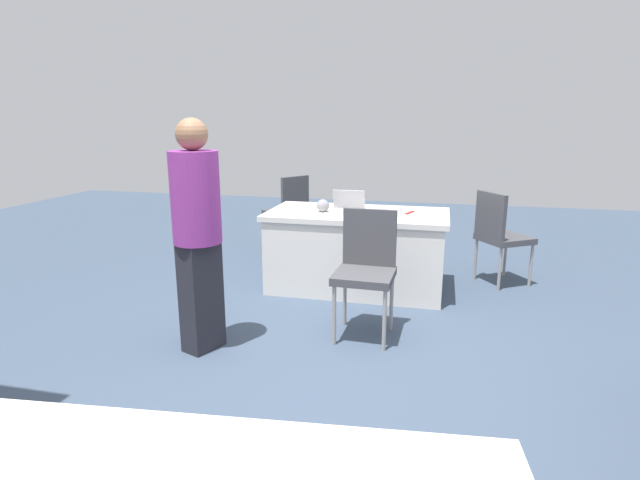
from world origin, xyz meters
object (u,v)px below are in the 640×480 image
(chair_near_front, at_px, (366,264))
(yarn_ball, at_px, (323,206))
(table_foreground, at_px, (357,250))
(chair_aisle, at_px, (289,207))
(person_organiser, at_px, (197,226))
(laptop_silver, at_px, (347,208))
(chair_back_row, at_px, (499,232))
(scissors_red, at_px, (410,213))

(chair_near_front, xyz_separation_m, yarn_ball, (0.57, -1.00, 0.26))
(table_foreground, bearing_deg, chair_aisle, -50.01)
(person_organiser, relative_size, laptop_silver, 5.12)
(chair_back_row, bearing_deg, laptop_silver, -104.88)
(chair_near_front, height_order, yarn_ball, chair_near_front)
(table_foreground, bearing_deg, scissors_red, -173.05)
(table_foreground, relative_size, laptop_silver, 5.34)
(table_foreground, height_order, chair_aisle, chair_aisle)
(laptop_silver, bearing_deg, table_foreground, -161.33)
(chair_near_front, xyz_separation_m, person_organiser, (1.12, 0.53, 0.36))
(table_foreground, xyz_separation_m, laptop_silver, (0.10, 0.04, 0.42))
(person_organiser, relative_size, yarn_ball, 13.60)
(chair_back_row, height_order, person_organiser, person_organiser)
(scissors_red, bearing_deg, chair_near_front, 6.81)
(table_foreground, relative_size, chair_aisle, 1.82)
(person_organiser, height_order, scissors_red, person_organiser)
(scissors_red, bearing_deg, table_foreground, -63.62)
(table_foreground, distance_m, person_organiser, 1.91)
(laptop_silver, distance_m, yarn_ball, 0.24)
(person_organiser, bearing_deg, yarn_ball, 2.34)
(chair_near_front, xyz_separation_m, scissors_red, (-0.25, -1.13, 0.21))
(person_organiser, bearing_deg, table_foreground, -6.60)
(chair_aisle, xyz_separation_m, chair_back_row, (-2.46, 0.84, -0.00))
(chair_near_front, relative_size, chair_aisle, 1.03)
(chair_near_front, bearing_deg, laptop_silver, -69.71)
(table_foreground, bearing_deg, yarn_ball, 12.45)
(chair_aisle, relative_size, chair_back_row, 1.01)
(chair_aisle, distance_m, laptop_silver, 1.68)
(table_foreground, relative_size, yarn_ball, 14.20)
(laptop_silver, height_order, scissors_red, laptop_silver)
(person_organiser, xyz_separation_m, yarn_ball, (-0.55, -1.53, -0.09))
(chair_near_front, bearing_deg, person_organiser, 27.62)
(person_organiser, relative_size, scissors_red, 9.25)
(table_foreground, distance_m, chair_back_row, 1.46)
(chair_aisle, distance_m, yarn_ball, 1.59)
(yarn_ball, bearing_deg, table_foreground, -167.55)
(yarn_ball, bearing_deg, person_organiser, 70.21)
(chair_back_row, distance_m, laptop_silver, 1.57)
(table_foreground, relative_size, scissors_red, 9.66)
(table_foreground, height_order, yarn_ball, yarn_ball)
(laptop_silver, bearing_deg, person_organiser, 62.03)
(scissors_red, bearing_deg, chair_back_row, 133.68)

